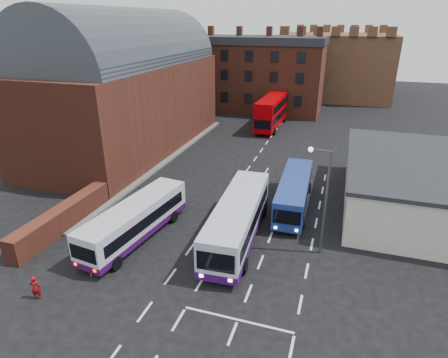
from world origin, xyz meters
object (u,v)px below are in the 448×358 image
(bus_blue, at_px, (294,191))
(pedestrian_beige, at_px, (91,266))
(bus_red_double, at_px, (272,112))
(pedestrian_red, at_px, (35,288))
(bus_white_inbound, at_px, (238,217))
(street_lamp, at_px, (322,193))
(bus_white_outbound, at_px, (135,219))

(bus_blue, xyz_separation_m, pedestrian_beige, (-10.53, -12.95, -0.90))
(bus_red_double, relative_size, pedestrian_beige, 8.28)
(pedestrian_red, relative_size, pedestrian_beige, 1.12)
(bus_white_inbound, bearing_deg, pedestrian_red, 43.02)
(street_lamp, xyz_separation_m, pedestrian_beige, (-13.00, -6.91, -3.79))
(bus_white_inbound, relative_size, pedestrian_red, 7.52)
(pedestrian_red, bearing_deg, bus_red_double, -122.25)
(bus_blue, xyz_separation_m, street_lamp, (2.47, -6.04, 2.89))
(bus_red_double, bearing_deg, bus_white_inbound, 98.22)
(bus_blue, height_order, pedestrian_beige, bus_blue)
(bus_white_inbound, bearing_deg, pedestrian_beige, 39.05)
(bus_white_inbound, distance_m, pedestrian_beige, 10.10)
(street_lamp, bearing_deg, pedestrian_beige, -152.02)
(bus_red_double, bearing_deg, pedestrian_beige, 85.67)
(street_lamp, height_order, pedestrian_red, street_lamp)
(bus_white_outbound, height_order, bus_blue, bus_white_outbound)
(bus_white_inbound, relative_size, bus_red_double, 1.01)
(bus_red_double, distance_m, street_lamp, 32.10)
(bus_red_double, bearing_deg, pedestrian_red, 83.67)
(street_lamp, bearing_deg, bus_white_inbound, -178.16)
(bus_white_outbound, height_order, pedestrian_beige, bus_white_outbound)
(bus_white_outbound, bearing_deg, street_lamp, 17.48)
(pedestrian_beige, bearing_deg, bus_red_double, -117.21)
(bus_red_double, xyz_separation_m, pedestrian_beige, (-3.70, -37.56, -1.71))
(pedestrian_red, xyz_separation_m, pedestrian_beige, (1.70, 2.76, -0.08))
(bus_blue, bearing_deg, bus_red_double, -76.61)
(bus_blue, distance_m, pedestrian_red, 19.93)
(bus_white_outbound, bearing_deg, pedestrian_red, -98.67)
(bus_white_outbound, distance_m, street_lamp, 13.09)
(bus_white_inbound, bearing_deg, bus_blue, -119.41)
(bus_white_inbound, xyz_separation_m, pedestrian_red, (-9.15, -9.50, -1.06))
(bus_white_inbound, xyz_separation_m, pedestrian_beige, (-7.45, -6.73, -1.14))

